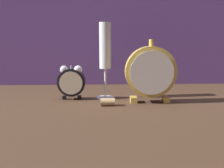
% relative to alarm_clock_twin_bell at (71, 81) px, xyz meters
% --- Properties ---
extents(ground_plane, '(4.00, 4.00, 0.00)m').
position_rel_alarm_clock_twin_bell_xyz_m(ground_plane, '(0.13, -0.07, -0.06)').
color(ground_plane, '#422D1E').
extents(fabric_backdrop_drape, '(1.75, 0.01, 0.66)m').
position_rel_alarm_clock_twin_bell_xyz_m(fabric_backdrop_drape, '(0.13, 0.26, 0.27)').
color(fabric_backdrop_drape, '#6B478E').
rests_on(fabric_backdrop_drape, ground_plane).
extents(alarm_clock_twin_bell, '(0.09, 0.03, 0.11)m').
position_rel_alarm_clock_twin_bell_xyz_m(alarm_clock_twin_bell, '(0.00, 0.00, 0.00)').
color(alarm_clock_twin_bell, black).
rests_on(alarm_clock_twin_bell, ground_plane).
extents(mantel_clock_silver, '(0.15, 0.04, 0.19)m').
position_rel_alarm_clock_twin_bell_xyz_m(mantel_clock_silver, '(0.25, -0.05, 0.03)').
color(mantel_clock_silver, gold).
rests_on(mantel_clock_silver, ground_plane).
extents(champagne_flute, '(0.06, 0.06, 0.24)m').
position_rel_alarm_clock_twin_bell_xyz_m(champagne_flute, '(0.11, 0.01, 0.09)').
color(champagne_flute, silver).
rests_on(champagne_flute, ground_plane).
extents(wine_cork, '(0.04, 0.02, 0.02)m').
position_rel_alarm_clock_twin_bell_xyz_m(wine_cork, '(0.11, -0.08, -0.05)').
color(wine_cork, tan).
rests_on(wine_cork, ground_plane).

